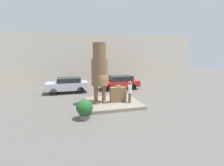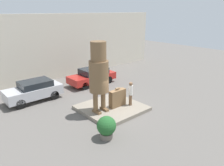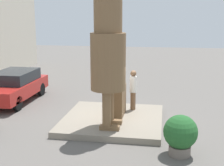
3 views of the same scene
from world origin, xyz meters
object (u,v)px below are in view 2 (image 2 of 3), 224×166
giant_suitcase (117,98)px  parked_car_silver (34,90)px  statue_figure (99,72)px  tourist (131,93)px  planter_pot (106,127)px  parked_car_red (92,76)px

giant_suitcase → parked_car_silver: 6.54m
statue_figure → tourist: (2.25, -0.68, -1.77)m
planter_pot → tourist: bearing=26.2°
statue_figure → planter_pot: 3.71m
statue_figure → tourist: bearing=-16.9°
giant_suitcase → statue_figure: bearing=172.1°
giant_suitcase → tourist: 1.00m
statue_figure → planter_pot: statue_figure is taller
statue_figure → giant_suitcase: (1.44, -0.20, -2.11)m
giant_suitcase → tourist: bearing=-30.8°
giant_suitcase → planter_pot: 3.76m
planter_pot → parked_car_silver: bearing=96.2°
statue_figure → parked_car_silver: statue_figure is taller
parked_car_red → planter_pot: size_ratio=3.43×
parked_car_silver → tourist: bearing=128.3°
parked_car_silver → planter_pot: size_ratio=3.22×
tourist → parked_car_silver: 7.42m
statue_figure → giant_suitcase: 2.56m
statue_figure → parked_car_red: 6.72m
giant_suitcase → tourist: size_ratio=0.79×
statue_figure → parked_car_red: size_ratio=1.04×
statue_figure → parked_car_silver: size_ratio=1.11×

